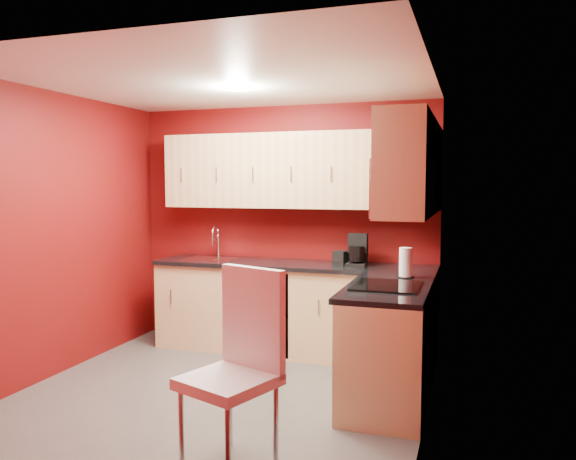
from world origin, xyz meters
The scene contains 21 objects.
floor centered at (0.00, 0.00, 0.00)m, with size 3.20×3.20×0.00m, color #4C4947.
ceiling centered at (0.00, 0.00, 2.50)m, with size 3.20×3.20×0.00m, color white.
wall_back centered at (0.00, 1.50, 1.25)m, with size 3.20×3.20×0.00m, color #60090C.
wall_front centered at (0.00, -1.50, 1.25)m, with size 3.20×3.20×0.00m, color #60090C.
wall_left centered at (-1.60, 0.00, 1.25)m, with size 3.00×3.00×0.00m, color #60090C.
wall_right centered at (1.60, 0.00, 1.25)m, with size 3.00×3.00×0.00m, color #60090C.
base_cabinets_back centered at (0.20, 1.20, 0.43)m, with size 2.80×0.60×0.87m, color #DCB17D.
base_cabinets_right centered at (1.30, 0.25, 0.43)m, with size 0.60×1.30×0.87m, color #DCB17D.
countertop_back centered at (0.20, 1.19, 0.89)m, with size 2.80×0.63×0.04m, color black.
countertop_right centered at (1.29, 0.23, 0.89)m, with size 0.63×1.27×0.04m, color black.
upper_cabinets_back centered at (0.20, 1.32, 1.83)m, with size 2.80×0.35×0.75m, color tan.
upper_cabinets_right centered at (1.42, 0.44, 1.89)m, with size 0.35×1.55×0.75m.
microwave centered at (1.39, 0.20, 1.66)m, with size 0.42×0.76×0.42m.
cooktop centered at (1.28, 0.20, 0.92)m, with size 0.50×0.55×0.01m, color black.
sink centered at (-0.70, 1.20, 0.94)m, with size 0.52×0.42×0.35m.
dishwasher_front centered at (-0.05, 0.91, 0.43)m, with size 0.60×0.02×0.82m, color black.
downlight centered at (0.00, 0.30, 2.48)m, with size 0.20×0.20×0.01m, color white.
coffee_maker centered at (0.84, 1.19, 1.06)m, with size 0.18×0.24×0.31m, color black, non-canonical shape.
napkin_holder centered at (0.68, 1.24, 0.98)m, with size 0.12×0.12×0.13m, color black, non-canonical shape.
paper_towel centered at (1.37, 0.66, 1.04)m, with size 0.14×0.14×0.25m, color white, non-canonical shape.
dining_chair centered at (0.54, -1.10, 0.59)m, with size 0.48×0.50×1.18m, color silver, non-canonical shape.
Camera 1 is at (1.90, -4.07, 1.70)m, focal length 35.00 mm.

